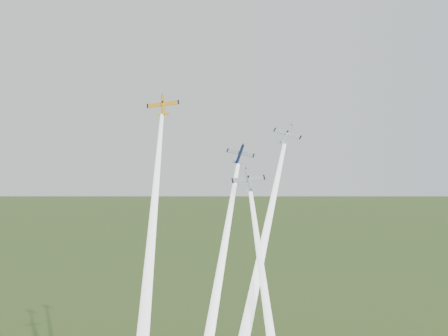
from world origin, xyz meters
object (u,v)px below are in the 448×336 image
at_px(plane_silver_right, 287,135).
at_px(plane_silver_low, 249,181).
at_px(plane_yellow, 163,105).
at_px(plane_navy, 240,154).

height_order(plane_silver_right, plane_silver_low, plane_silver_right).
height_order(plane_yellow, plane_silver_right, plane_yellow).
bearing_deg(plane_silver_low, plane_yellow, 130.16).
bearing_deg(plane_yellow, plane_silver_right, -10.36).
bearing_deg(plane_yellow, plane_navy, -18.35).
distance_m(plane_yellow, plane_navy, 24.71).
bearing_deg(plane_silver_right, plane_navy, -154.64).
relative_size(plane_yellow, plane_silver_low, 1.10).
bearing_deg(plane_yellow, plane_silver_low, -40.65).
bearing_deg(plane_silver_right, plane_silver_low, -106.14).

